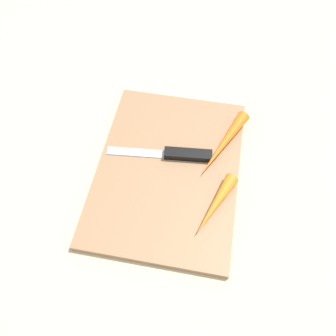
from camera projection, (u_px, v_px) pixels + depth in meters
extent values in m
plane|color=#C6B793|center=(168.00, 171.00, 0.67)|extent=(1.40, 1.40, 0.00)
cube|color=#99704C|center=(168.00, 170.00, 0.66)|extent=(0.36, 0.26, 0.01)
cube|color=#B7B7BC|center=(136.00, 152.00, 0.68)|extent=(0.03, 0.11, 0.00)
cube|color=black|center=(188.00, 154.00, 0.67)|extent=(0.03, 0.09, 0.01)
cone|color=orange|center=(215.00, 204.00, 0.61)|extent=(0.12, 0.07, 0.02)
cone|color=orange|center=(224.00, 143.00, 0.67)|extent=(0.16, 0.09, 0.02)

